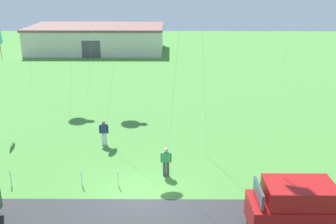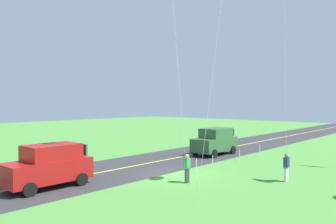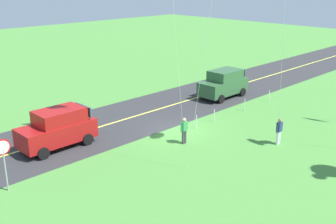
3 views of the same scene
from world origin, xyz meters
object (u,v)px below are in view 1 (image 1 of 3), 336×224
at_px(car_suv_foreground, 302,208).
at_px(warehouse_distant, 98,38).
at_px(person_adult_near, 104,132).
at_px(person_adult_companion, 166,161).

height_order(car_suv_foreground, warehouse_distant, warehouse_distant).
bearing_deg(car_suv_foreground, person_adult_near, 136.88).
bearing_deg(warehouse_distant, person_adult_near, -79.48).
relative_size(car_suv_foreground, warehouse_distant, 0.24).
xyz_separation_m(car_suv_foreground, person_adult_companion, (-5.53, 4.82, -0.29)).
bearing_deg(car_suv_foreground, person_adult_companion, 138.90).
bearing_deg(person_adult_companion, warehouse_distant, -133.54).
bearing_deg(car_suv_foreground, warehouse_distant, 110.43).
xyz_separation_m(person_adult_near, warehouse_distant, (-6.09, 32.80, 0.89)).
distance_m(car_suv_foreground, person_adult_near, 12.90).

